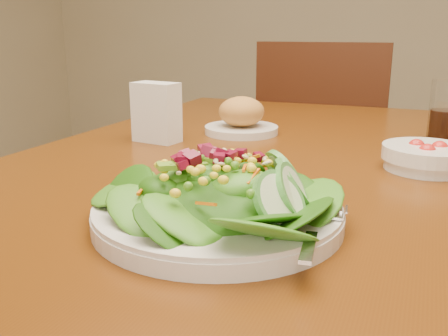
{
  "coord_description": "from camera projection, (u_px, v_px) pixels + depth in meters",
  "views": [
    {
      "loc": [
        0.27,
        -0.86,
        0.98
      ],
      "look_at": [
        0.05,
        -0.32,
        0.81
      ],
      "focal_mm": 40.0,
      "sensor_mm": 36.0,
      "label": 1
    }
  ],
  "objects": [
    {
      "name": "drinking_glass",
      "position": [
        446.0,
        114.0,
        1.06
      ],
      "size": [
        0.07,
        0.07,
        0.13
      ],
      "color": "silver",
      "rests_on": "dining_table"
    },
    {
      "name": "bread_plate",
      "position": [
        241.0,
        118.0,
        1.12
      ],
      "size": [
        0.17,
        0.17,
        0.08
      ],
      "color": "silver",
      "rests_on": "dining_table"
    },
    {
      "name": "dining_table",
      "position": [
        263.0,
        208.0,
        0.95
      ],
      "size": [
        0.9,
        1.4,
        0.75
      ],
      "color": "#4E2508",
      "rests_on": "ground_plane"
    },
    {
      "name": "chair_far",
      "position": [
        322.0,
        170.0,
        1.77
      ],
      "size": [
        0.45,
        0.45,
        0.94
      ],
      "rotation": [
        0.0,
        0.0,
        3.17
      ],
      "color": "black",
      "rests_on": "ground_plane"
    },
    {
      "name": "salad_plate",
      "position": [
        226.0,
        199.0,
        0.6
      ],
      "size": [
        0.3,
        0.3,
        0.09
      ],
      "rotation": [
        0.0,
        0.0,
        0.09
      ],
      "color": "silver",
      "rests_on": "dining_table"
    },
    {
      "name": "tomato_bowl",
      "position": [
        427.0,
        157.0,
        0.83
      ],
      "size": [
        0.15,
        0.15,
        0.05
      ],
      "color": "silver",
      "rests_on": "dining_table"
    },
    {
      "name": "napkin_holder",
      "position": [
        156.0,
        111.0,
        1.03
      ],
      "size": [
        0.1,
        0.06,
        0.12
      ],
      "rotation": [
        0.0,
        0.0,
        -0.14
      ],
      "color": "white",
      "rests_on": "dining_table"
    }
  ]
}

